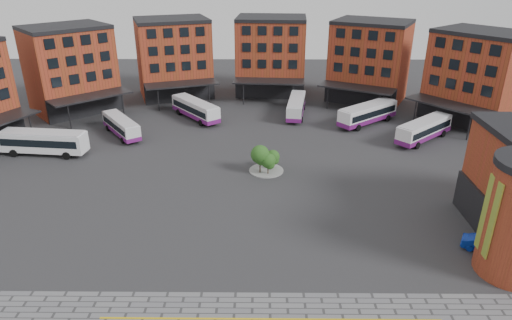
{
  "coord_description": "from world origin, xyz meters",
  "views": [
    {
      "loc": [
        1.16,
        -40.55,
        25.3
      ],
      "look_at": [
        0.73,
        6.53,
        4.0
      ],
      "focal_mm": 32.0,
      "sensor_mm": 36.0,
      "label": 1
    }
  ],
  "objects_px": {
    "bus_c": "(195,109)",
    "bus_f": "(424,129)",
    "bus_a": "(43,141)",
    "tree_island": "(266,158)",
    "bus_e": "(368,113)",
    "bus_d": "(296,106)",
    "blue_car": "(486,245)",
    "bus_b": "(121,126)"
  },
  "relations": [
    {
      "from": "bus_f",
      "to": "blue_car",
      "type": "height_order",
      "value": "bus_f"
    },
    {
      "from": "tree_island",
      "to": "bus_e",
      "type": "distance_m",
      "value": 24.85
    },
    {
      "from": "tree_island",
      "to": "bus_c",
      "type": "height_order",
      "value": "tree_island"
    },
    {
      "from": "bus_d",
      "to": "bus_e",
      "type": "xyz_separation_m",
      "value": [
        11.28,
        -4.15,
        0.13
      ]
    },
    {
      "from": "bus_a",
      "to": "bus_f",
      "type": "distance_m",
      "value": 54.25
    },
    {
      "from": "bus_c",
      "to": "bus_e",
      "type": "relative_size",
      "value": 0.96
    },
    {
      "from": "bus_e",
      "to": "tree_island",
      "type": "bearing_deg",
      "value": -81.15
    },
    {
      "from": "bus_f",
      "to": "bus_b",
      "type": "bearing_deg",
      "value": -133.36
    },
    {
      "from": "tree_island",
      "to": "bus_a",
      "type": "height_order",
      "value": "tree_island"
    },
    {
      "from": "bus_b",
      "to": "bus_c",
      "type": "relative_size",
      "value": 0.92
    },
    {
      "from": "bus_e",
      "to": "blue_car",
      "type": "distance_m",
      "value": 35.3
    },
    {
      "from": "bus_a",
      "to": "bus_b",
      "type": "distance_m",
      "value": 11.32
    },
    {
      "from": "bus_d",
      "to": "blue_car",
      "type": "bearing_deg",
      "value": -60.82
    },
    {
      "from": "tree_island",
      "to": "bus_f",
      "type": "relative_size",
      "value": 0.44
    },
    {
      "from": "bus_a",
      "to": "tree_island",
      "type": "bearing_deg",
      "value": -94.32
    },
    {
      "from": "bus_f",
      "to": "blue_car",
      "type": "relative_size",
      "value": 2.38
    },
    {
      "from": "bus_a",
      "to": "bus_c",
      "type": "bearing_deg",
      "value": -45.36
    },
    {
      "from": "bus_b",
      "to": "bus_c",
      "type": "height_order",
      "value": "bus_c"
    },
    {
      "from": "bus_e",
      "to": "bus_c",
      "type": "bearing_deg",
      "value": -133.41
    },
    {
      "from": "bus_c",
      "to": "bus_d",
      "type": "relative_size",
      "value": 0.94
    },
    {
      "from": "bus_e",
      "to": "blue_car",
      "type": "relative_size",
      "value": 2.53
    },
    {
      "from": "tree_island",
      "to": "bus_e",
      "type": "bearing_deg",
      "value": 47.63
    },
    {
      "from": "tree_island",
      "to": "bus_c",
      "type": "xyz_separation_m",
      "value": [
        -11.52,
        20.64,
        -0.23
      ]
    },
    {
      "from": "tree_island",
      "to": "bus_d",
      "type": "relative_size",
      "value": 0.4
    },
    {
      "from": "bus_a",
      "to": "bus_d",
      "type": "xyz_separation_m",
      "value": [
        35.87,
        17.02,
        -0.34
      ]
    },
    {
      "from": "bus_d",
      "to": "bus_e",
      "type": "distance_m",
      "value": 12.03
    },
    {
      "from": "bus_c",
      "to": "bus_e",
      "type": "distance_m",
      "value": 28.35
    },
    {
      "from": "bus_d",
      "to": "blue_car",
      "type": "height_order",
      "value": "bus_d"
    },
    {
      "from": "bus_e",
      "to": "bus_f",
      "type": "distance_m",
      "value": 9.85
    },
    {
      "from": "bus_d",
      "to": "blue_car",
      "type": "xyz_separation_m",
      "value": [
        14.82,
        -39.25,
        -0.95
      ]
    },
    {
      "from": "bus_a",
      "to": "bus_b",
      "type": "xyz_separation_m",
      "value": [
        8.63,
        7.31,
        -0.45
      ]
    },
    {
      "from": "bus_d",
      "to": "blue_car",
      "type": "relative_size",
      "value": 2.6
    },
    {
      "from": "bus_c",
      "to": "bus_f",
      "type": "distance_m",
      "value": 36.29
    },
    {
      "from": "tree_island",
      "to": "bus_e",
      "type": "height_order",
      "value": "tree_island"
    },
    {
      "from": "bus_c",
      "to": "blue_car",
      "type": "relative_size",
      "value": 2.44
    },
    {
      "from": "tree_island",
      "to": "bus_f",
      "type": "xyz_separation_m",
      "value": [
        23.53,
        11.22,
        -0.23
      ]
    },
    {
      "from": "tree_island",
      "to": "bus_a",
      "type": "relative_size",
      "value": 0.37
    },
    {
      "from": "bus_b",
      "to": "bus_e",
      "type": "height_order",
      "value": "bus_e"
    },
    {
      "from": "tree_island",
      "to": "bus_a",
      "type": "bearing_deg",
      "value": 169.76
    },
    {
      "from": "bus_b",
      "to": "bus_a",
      "type": "bearing_deg",
      "value": -175.8
    },
    {
      "from": "bus_e",
      "to": "bus_d",
      "type": "bearing_deg",
      "value": -148.99
    },
    {
      "from": "bus_d",
      "to": "bus_f",
      "type": "height_order",
      "value": "bus_f"
    }
  ]
}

